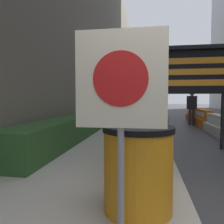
# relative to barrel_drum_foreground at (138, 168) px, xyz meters

# --- Properties ---
(building_left_facade) EXTENTS (0.40, 50.40, 13.25)m
(building_left_facade) POSITION_rel_barrel_drum_foreground_xyz_m (-3.01, 9.32, 6.02)
(building_left_facade) COLOR #706656
(building_left_facade) RESTS_ON ground_plane
(hedge_strip) EXTENTS (0.90, 7.33, 0.69)m
(hedge_strip) POSITION_rel_barrel_drum_foreground_xyz_m (-2.21, 4.37, -0.13)
(hedge_strip) COLOR #284C23
(hedge_strip) RESTS_ON sidewalk_left
(bare_tree) EXTENTS (1.53, 1.59, 3.50)m
(bare_tree) POSITION_rel_barrel_drum_foreground_xyz_m (-1.85, 8.80, 1.34)
(bare_tree) COLOR #4C3D2D
(bare_tree) RESTS_ON sidewalk_left
(barrel_drum_foreground) EXTENTS (0.78, 0.78, 0.94)m
(barrel_drum_foreground) POSITION_rel_barrel_drum_foreground_xyz_m (0.00, 0.00, 0.00)
(barrel_drum_foreground) COLOR orange
(barrel_drum_foreground) RESTS_ON sidewalk_left
(barrel_drum_middle) EXTENTS (0.78, 0.78, 0.94)m
(barrel_drum_middle) POSITION_rel_barrel_drum_foreground_xyz_m (0.02, 0.99, 0.00)
(barrel_drum_middle) COLOR orange
(barrel_drum_middle) RESTS_ON sidewalk_left
(barrel_drum_back) EXTENTS (0.78, 0.78, 0.94)m
(barrel_drum_back) POSITION_rel_barrel_drum_foreground_xyz_m (-0.04, 1.98, 0.00)
(barrel_drum_back) COLOR orange
(barrel_drum_back) RESTS_ON sidewalk_left
(warning_sign) EXTENTS (0.74, 0.08, 1.78)m
(warning_sign) POSITION_rel_barrel_drum_foreground_xyz_m (-0.12, -0.64, 0.80)
(warning_sign) COLOR gray
(warning_sign) RESTS_ON sidewalk_left
(message_board) EXTENTS (2.26, 0.36, 2.76)m
(message_board) POSITION_rel_barrel_drum_foreground_xyz_m (1.24, 3.83, 1.49)
(message_board) COLOR black
(message_board) RESTS_ON ground_plane
(jersey_barrier_white) EXTENTS (0.65, 2.18, 0.76)m
(jersey_barrier_white) POSITION_rel_barrel_drum_foreground_xyz_m (2.81, 6.38, -0.27)
(jersey_barrier_white) COLOR silver
(jersey_barrier_white) RESTS_ON ground_plane
(jersey_barrier_orange_near) EXTENTS (0.52, 2.06, 0.84)m
(jersey_barrier_orange_near) POSITION_rel_barrel_drum_foreground_xyz_m (2.81, 8.84, -0.23)
(jersey_barrier_orange_near) COLOR orange
(jersey_barrier_orange_near) RESTS_ON ground_plane
(jersey_barrier_orange_far) EXTENTS (0.52, 2.04, 0.86)m
(jersey_barrier_orange_far) POSITION_rel_barrel_drum_foreground_xyz_m (2.81, 11.16, -0.22)
(jersey_barrier_orange_far) COLOR orange
(jersey_barrier_orange_far) RESTS_ON ground_plane
(traffic_cone_near) EXTENTS (0.41, 0.41, 0.73)m
(traffic_cone_near) POSITION_rel_barrel_drum_foreground_xyz_m (4.18, 13.63, -0.24)
(traffic_cone_near) COLOR black
(traffic_cone_near) RESTS_ON ground_plane
(traffic_cone_far) EXTENTS (0.39, 0.39, 0.70)m
(traffic_cone_far) POSITION_rel_barrel_drum_foreground_xyz_m (4.06, 12.01, -0.26)
(traffic_cone_far) COLOR black
(traffic_cone_far) RESTS_ON ground_plane
(traffic_light_near_curb) EXTENTS (0.28, 0.45, 3.60)m
(traffic_light_near_curb) POSITION_rel_barrel_drum_foreground_xyz_m (0.97, 17.40, 2.02)
(traffic_light_near_curb) COLOR #2D2D30
(traffic_light_near_curb) RESTS_ON ground_plane
(pedestrian_worker) EXTENTS (0.48, 0.32, 1.76)m
(pedestrian_worker) POSITION_rel_barrel_drum_foreground_xyz_m (2.40, 9.56, 0.44)
(pedestrian_worker) COLOR #333338
(pedestrian_worker) RESTS_ON ground_plane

